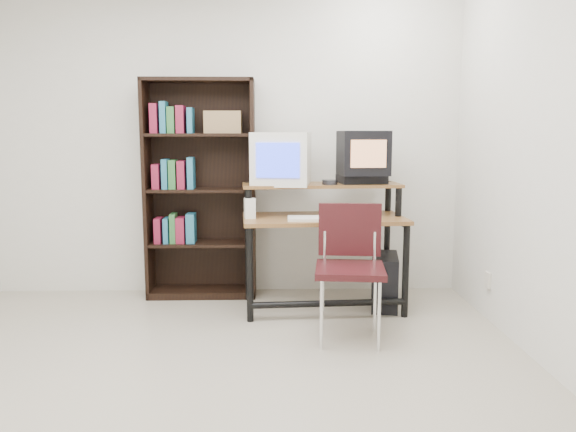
{
  "coord_description": "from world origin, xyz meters",
  "views": [
    {
      "loc": [
        0.41,
        -2.85,
        1.38
      ],
      "look_at": [
        0.51,
        1.1,
        0.79
      ],
      "focal_mm": 35.0,
      "sensor_mm": 36.0,
      "label": 1
    }
  ],
  "objects_px": {
    "crt_tv": "(363,153)",
    "bookshelf": "(200,187)",
    "computer_desk": "(323,222)",
    "pc_tower": "(384,281)",
    "school_chair": "(350,256)",
    "crt_monitor": "(281,159)"
  },
  "relations": [
    {
      "from": "crt_tv",
      "to": "bookshelf",
      "type": "height_order",
      "value": "bookshelf"
    },
    {
      "from": "computer_desk",
      "to": "bookshelf",
      "type": "relative_size",
      "value": 0.71
    },
    {
      "from": "computer_desk",
      "to": "pc_tower",
      "type": "relative_size",
      "value": 2.85
    },
    {
      "from": "computer_desk",
      "to": "school_chair",
      "type": "xyz_separation_m",
      "value": [
        0.12,
        -0.65,
        -0.14
      ]
    },
    {
      "from": "bookshelf",
      "to": "pc_tower",
      "type": "bearing_deg",
      "value": -14.56
    },
    {
      "from": "computer_desk",
      "to": "crt_monitor",
      "type": "distance_m",
      "value": 0.59
    },
    {
      "from": "crt_tv",
      "to": "school_chair",
      "type": "xyz_separation_m",
      "value": [
        -0.2,
        -0.76,
        -0.67
      ]
    },
    {
      "from": "pc_tower",
      "to": "computer_desk",
      "type": "bearing_deg",
      "value": -170.18
    },
    {
      "from": "computer_desk",
      "to": "crt_monitor",
      "type": "height_order",
      "value": "crt_monitor"
    },
    {
      "from": "crt_tv",
      "to": "school_chair",
      "type": "bearing_deg",
      "value": -108.69
    },
    {
      "from": "crt_monitor",
      "to": "bookshelf",
      "type": "distance_m",
      "value": 0.77
    },
    {
      "from": "crt_tv",
      "to": "bookshelf",
      "type": "distance_m",
      "value": 1.38
    },
    {
      "from": "crt_monitor",
      "to": "school_chair",
      "type": "distance_m",
      "value": 1.07
    },
    {
      "from": "crt_monitor",
      "to": "pc_tower",
      "type": "height_order",
      "value": "crt_monitor"
    },
    {
      "from": "pc_tower",
      "to": "bookshelf",
      "type": "relative_size",
      "value": 0.25
    },
    {
      "from": "school_chair",
      "to": "bookshelf",
      "type": "bearing_deg",
      "value": 143.78
    },
    {
      "from": "crt_tv",
      "to": "school_chair",
      "type": "distance_m",
      "value": 1.03
    },
    {
      "from": "computer_desk",
      "to": "pc_tower",
      "type": "distance_m",
      "value": 0.69
    },
    {
      "from": "pc_tower",
      "to": "bookshelf",
      "type": "bearing_deg",
      "value": 175.47
    },
    {
      "from": "pc_tower",
      "to": "bookshelf",
      "type": "height_order",
      "value": "bookshelf"
    },
    {
      "from": "crt_tv",
      "to": "pc_tower",
      "type": "xyz_separation_m",
      "value": [
        0.17,
        -0.11,
        -1.01
      ]
    },
    {
      "from": "crt_monitor",
      "to": "pc_tower",
      "type": "xyz_separation_m",
      "value": [
        0.82,
        -0.1,
        -0.97
      ]
    }
  ]
}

